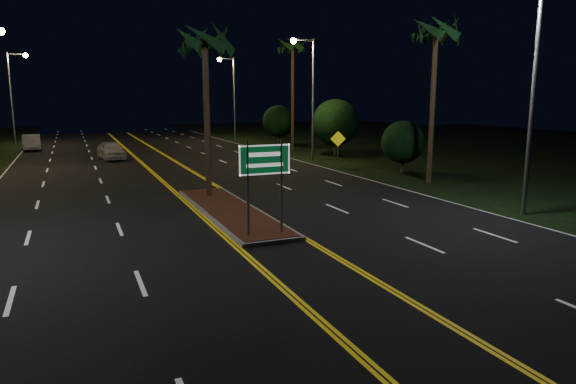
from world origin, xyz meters
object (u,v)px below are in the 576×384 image
median_island (230,211)px  streetlight_right_far (231,89)px  shrub_mid (335,123)px  palm_median (205,41)px  streetlight_left_far (15,88)px  streetlight_right_mid (308,85)px  warning_sign (338,144)px  highway_sign (265,169)px  shrub_near (403,142)px  palm_right_near (436,31)px  streetlight_right_near (528,73)px  car_near (111,149)px  car_far (31,141)px  shrub_far (278,121)px  palm_right_far (293,47)px

median_island → streetlight_right_far: size_ratio=1.14×
median_island → shrub_mid: (14.00, 17.00, 2.64)m
streetlight_right_far → palm_median: size_ratio=1.08×
median_island → streetlight_left_far: streetlight_left_far is taller
streetlight_right_mid → shrub_mid: 4.90m
palm_median → warning_sign: palm_median is taller
highway_sign → shrub_near: 17.55m
palm_right_near → warning_sign: palm_right_near is taller
streetlight_left_far → streetlight_right_near: same height
median_island → shrub_near: size_ratio=3.11×
streetlight_right_mid → palm_median: 15.73m
car_near → car_far: 12.12m
car_far → warning_sign: bearing=-50.8°
streetlight_right_near → shrub_far: size_ratio=2.27×
shrub_near → car_near: bearing=138.5°
car_near → warning_sign: (13.90, -11.06, 0.80)m
streetlight_right_mid → shrub_mid: bearing=30.6°
streetlight_right_mid → warning_sign: streetlight_right_mid is taller
streetlight_right_far → car_far: (-19.87, -2.90, -4.84)m
palm_median → car_near: size_ratio=1.68×
streetlight_right_mid → car_far: bearing=139.3°
streetlight_right_mid → warning_sign: bearing=-87.6°
median_island → streetlight_right_near: 12.99m
streetlight_right_mid → car_far: 26.66m
streetlight_right_near → palm_right_far: 28.30m
shrub_far → warning_sign: (-3.00, -18.38, -0.71)m
palm_right_near → palm_right_far: 20.02m
streetlight_right_near → palm_median: 13.69m
streetlight_right_near → palm_median: (-10.61, 8.50, 1.62)m
car_near → palm_median: bearing=-87.6°
streetlight_left_far → streetlight_right_far: same height
shrub_far → palm_right_far: bearing=-99.5°
streetlight_right_far → shrub_mid: size_ratio=1.95×
car_far → streetlight_right_far: bearing=4.4°
palm_right_far → shrub_mid: 8.87m
streetlight_right_near → streetlight_right_mid: bearing=90.0°
streetlight_right_near → palm_right_near: bearing=76.7°
streetlight_right_far → warning_sign: (0.19, -24.38, -4.03)m
streetlight_right_mid → palm_right_near: bearing=-81.1°
streetlight_right_far → shrub_far: size_ratio=2.27×
palm_median → car_near: bearing=99.7°
palm_right_far → streetlight_right_far: bearing=100.3°
palm_right_near → warning_sign: size_ratio=3.72×
car_near → warning_sign: size_ratio=1.98×
palm_right_far → shrub_far: 9.13m
median_island → warning_sign: size_ratio=4.10×
car_far → streetlight_right_mid: bearing=-44.6°
palm_median → median_island: bearing=-90.0°
shrub_near → streetlight_right_near: bearing=-103.5°
streetlight_right_mid → shrub_far: size_ratio=2.27×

